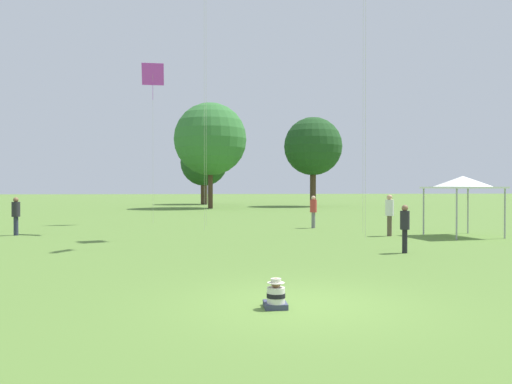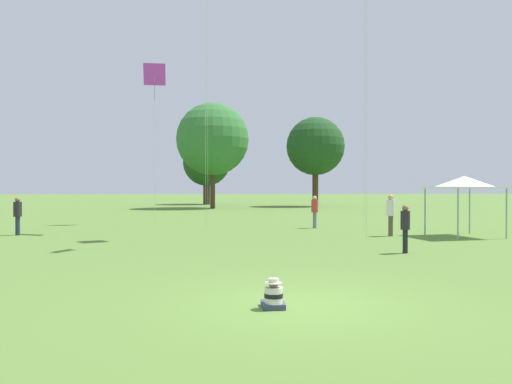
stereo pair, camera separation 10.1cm
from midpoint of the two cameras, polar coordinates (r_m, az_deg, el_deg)
The scene contains 11 objects.
ground_plane at distance 9.61m, azimuth 5.07°, elevation -12.67°, with size 300.00×300.00×0.00m, color #567A33.
seated_toddler at distance 9.23m, azimuth 1.95°, elevation -11.81°, with size 0.42×0.52×0.56m.
person_standing_0 at distance 17.34m, azimuth 16.48°, elevation -3.54°, with size 0.35×0.35×1.61m.
person_standing_1 at distance 23.17m, azimuth 14.89°, elevation -2.14°, with size 0.45×0.45×1.86m.
person_standing_2 at distance 25.22m, azimuth -25.85°, elevation -2.14°, with size 0.51×0.51×1.74m.
person_standing_4 at distance 26.91m, azimuth 6.47°, elevation -1.92°, with size 0.48×0.48×1.74m.
canopy_tent at distance 23.95m, azimuth 22.45°, elevation 0.99°, with size 2.99×2.99×2.70m.
kite_1 at distance 31.69m, azimuth -11.80°, elevation 12.78°, with size 1.33×0.48×9.69m.
distant_tree_0 at distance 52.40m, azimuth -5.30°, elevation 6.03°, with size 7.56×7.56×10.99m.
distant_tree_1 at distance 64.28m, azimuth -6.00°, elevation 3.36°, with size 6.02×6.02×8.39m.
distant_tree_2 at distance 57.63m, azimuth 6.48°, elevation 5.19°, with size 6.66×6.66×10.21m.
Camera 1 is at (-1.91, -9.17, 2.20)m, focal length 35.00 mm.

